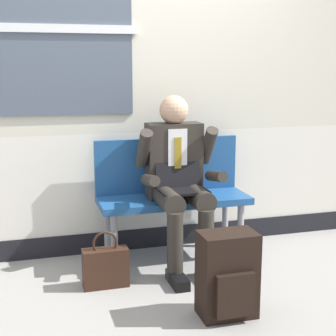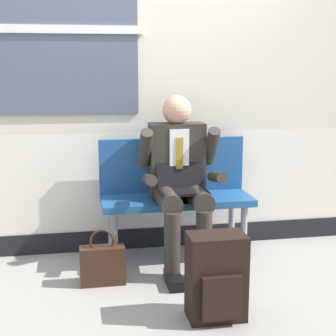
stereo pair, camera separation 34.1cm
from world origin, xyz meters
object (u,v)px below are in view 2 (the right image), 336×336
(person_seated, at_px, (180,178))
(backpack, at_px, (217,278))
(bench_with_person, at_px, (175,189))
(handbag, at_px, (103,264))

(person_seated, bearing_deg, backpack, -86.92)
(bench_with_person, height_order, backpack, bench_with_person)
(bench_with_person, relative_size, person_seated, 0.90)
(bench_with_person, height_order, person_seated, person_seated)
(backpack, bearing_deg, person_seated, 93.08)
(handbag, bearing_deg, backpack, -43.83)
(backpack, height_order, handbag, backpack)
(backpack, distance_m, handbag, 0.87)
(bench_with_person, bearing_deg, person_seated, -90.00)
(person_seated, xyz_separation_m, handbag, (-0.58, -0.23, -0.52))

